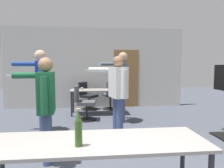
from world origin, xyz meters
TOP-DOWN VIEW (x-y plane):
  - back_wall at (0.03, 5.64)m, footprint 6.32×0.12m
  - conference_table_near at (-0.09, 0.31)m, footprint 2.05×0.65m
  - conference_table_far at (0.02, 4.55)m, footprint 1.60×0.65m
  - person_far_watching at (-0.82, 1.49)m, footprint 0.77×0.60m
  - person_left_plaid at (0.65, 3.61)m, footprint 0.78×0.67m
  - person_near_casual at (0.39, 2.58)m, footprint 0.88×0.68m
  - person_right_polo at (-1.26, 2.98)m, footprint 0.89×0.58m
  - office_chair_mid_tucked at (-0.36, 3.88)m, footprint 0.56×0.52m
  - office_chair_near_pushed at (-0.30, 5.28)m, footprint 0.68×0.66m
  - office_chair_far_right at (0.51, 5.14)m, footprint 0.56×0.61m
  - beer_bottle at (-0.25, 0.19)m, footprint 0.06×0.06m
  - drink_cup at (-0.43, 4.39)m, footprint 0.07×0.07m

SIDE VIEW (x-z plane):
  - office_chair_near_pushed at x=-0.30m, z-range -0.03..0.89m
  - office_chair_mid_tucked at x=-0.36m, z-range -0.03..0.90m
  - office_chair_far_right at x=0.51m, z-range -0.02..0.93m
  - conference_table_far at x=0.02m, z-range 0.29..1.04m
  - conference_table_near at x=-0.09m, z-range 0.30..1.06m
  - drink_cup at x=-0.43m, z-range 0.75..0.84m
  - beer_bottle at x=-0.25m, z-range 0.74..1.07m
  - person_far_watching at x=-0.82m, z-range 0.16..1.74m
  - person_near_casual at x=0.39m, z-range 0.16..1.82m
  - person_right_polo at x=-1.26m, z-range 0.20..2.01m
  - person_left_plaid at x=0.65m, z-range 0.21..2.03m
  - back_wall at x=0.03m, z-range -0.01..2.80m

